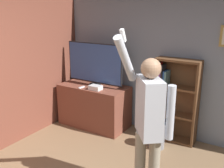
{
  "coord_description": "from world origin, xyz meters",
  "views": [
    {
      "loc": [
        1.57,
        -1.64,
        2.27
      ],
      "look_at": [
        -0.39,
        1.52,
        1.18
      ],
      "focal_mm": 42.0,
      "sensor_mm": 36.0,
      "label": 1
    }
  ],
  "objects": [
    {
      "name": "person",
      "position": [
        0.49,
        0.87,
        1.07
      ],
      "size": [
        0.58,
        0.57,
        2.07
      ],
      "rotation": [
        0.0,
        0.0,
        -0.88
      ],
      "color": "gray",
      "rests_on": "ground_plane"
    },
    {
      "name": "bookshelf",
      "position": [
        0.2,
        2.54,
        0.7
      ],
      "size": [
        0.75,
        0.28,
        1.46
      ],
      "color": "brown",
      "rests_on": "ground_plane"
    },
    {
      "name": "remote_loose",
      "position": [
        -1.39,
        2.04,
        0.83
      ],
      "size": [
        0.05,
        0.14,
        0.02
      ],
      "color": "white",
      "rests_on": "tv_ledge"
    },
    {
      "name": "tv_ledge",
      "position": [
        -1.28,
        2.29,
        0.41
      ],
      "size": [
        1.33,
        0.67,
        0.82
      ],
      "color": "brown",
      "rests_on": "ground_plane"
    },
    {
      "name": "television",
      "position": [
        -1.28,
        2.32,
        1.24
      ],
      "size": [
        1.19,
        0.22,
        0.82
      ],
      "color": "black",
      "rests_on": "tv_ledge"
    },
    {
      "name": "game_console",
      "position": [
        -1.1,
        2.09,
        0.86
      ],
      "size": [
        0.22,
        0.16,
        0.08
      ],
      "color": "white",
      "rests_on": "tv_ledge"
    },
    {
      "name": "wall_back",
      "position": [
        0.0,
        2.72,
        1.35
      ],
      "size": [
        6.05,
        0.09,
        2.7
      ],
      "color": "gray",
      "rests_on": "ground_plane"
    },
    {
      "name": "wall_side_brick",
      "position": [
        -2.06,
        1.34,
        1.35
      ],
      "size": [
        0.06,
        4.29,
        2.7
      ],
      "color": "brown",
      "rests_on": "ground_plane"
    },
    {
      "name": "waste_bin",
      "position": [
        0.13,
        2.1,
        0.2
      ],
      "size": [
        0.26,
        0.26,
        0.4
      ],
      "color": "gray",
      "rests_on": "ground_plane"
    }
  ]
}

